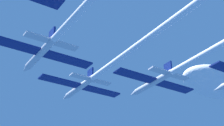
{
  "coord_description": "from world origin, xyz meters",
  "views": [
    {
      "loc": [
        -25.76,
        -52.62,
        -25.09
      ],
      "look_at": [
        -0.05,
        -12.47,
        -0.09
      ],
      "focal_mm": 56.44,
      "sensor_mm": 36.0,
      "label": 1
    }
  ],
  "objects": [
    {
      "name": "jet_lead",
      "position": [
        0.72,
        -13.99,
        0.49
      ],
      "size": [
        15.63,
        48.38,
        2.59
      ],
      "color": "silver"
    },
    {
      "name": "cloud_puffy",
      "position": [
        48.84,
        8.76,
        16.8
      ],
      "size": [
        22.92,
        12.6,
        8.02
      ],
      "primitive_type": "ellipsoid",
      "color": "white"
    }
  ]
}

